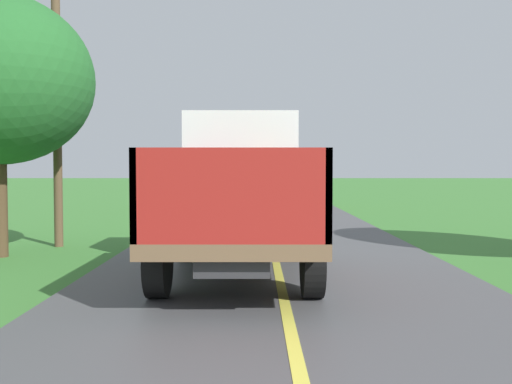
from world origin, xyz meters
name	(u,v)px	position (x,y,z in m)	size (l,w,h in m)	color
banana_truck_near	(240,190)	(-0.66, 12.57, 1.46)	(2.38, 5.82, 2.80)	#2D2D30
banana_truck_far	(247,176)	(-0.78, 28.46, 1.47)	(2.38, 5.81, 2.80)	#2D2D30
utility_pole_roadside	(56,76)	(-4.99, 15.89, 3.96)	(2.01, 0.20, 7.33)	brown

